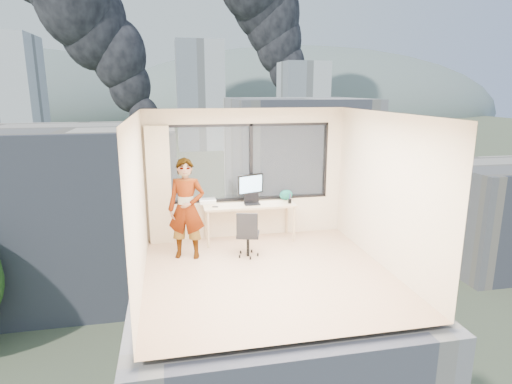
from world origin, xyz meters
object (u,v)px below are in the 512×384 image
object	(u,v)px
laptop	(252,199)
handbag	(286,195)
game_console	(208,201)
desk	(249,222)
chair	(248,233)
person	(186,209)
monitor	(250,188)

from	to	relation	value
laptop	handbag	world-z (taller)	handbag
game_console	desk	bearing A→B (deg)	-17.30
desk	game_console	xyz separation A→B (m)	(-0.80, 0.25, 0.41)
chair	laptop	xyz separation A→B (m)	(0.23, 0.80, 0.41)
handbag	person	bearing A→B (deg)	-179.16
chair	monitor	world-z (taller)	monitor
chair	person	xyz separation A→B (m)	(-1.07, 0.19, 0.46)
laptop	person	bearing A→B (deg)	-154.25
desk	game_console	distance (m)	0.93
person	handbag	distance (m)	2.21
desk	game_console	bearing A→B (deg)	162.61
person	monitor	xyz separation A→B (m)	(1.30, 0.78, 0.14)
person	monitor	size ratio (longest dim) A/B	3.12
handbag	desk	bearing A→B (deg)	171.64
game_console	handbag	world-z (taller)	handbag
chair	desk	bearing A→B (deg)	92.43
chair	monitor	bearing A→B (deg)	91.41
person	handbag	size ratio (longest dim) A/B	6.65
chair	game_console	size ratio (longest dim) A/B	2.75
chair	handbag	world-z (taller)	handbag
monitor	handbag	distance (m)	0.78
desk	chair	world-z (taller)	chair
person	game_console	size ratio (longest dim) A/B	5.66
laptop	handbag	distance (m)	0.78
handbag	monitor	bearing A→B (deg)	162.29
person	handbag	bearing A→B (deg)	35.72
laptop	monitor	bearing A→B (deg)	91.75
chair	handbag	distance (m)	1.47
chair	monitor	xyz separation A→B (m)	(0.23, 0.96, 0.60)
monitor	desk	bearing A→B (deg)	-130.31
desk	person	bearing A→B (deg)	-152.84
monitor	handbag	size ratio (longest dim) A/B	2.13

